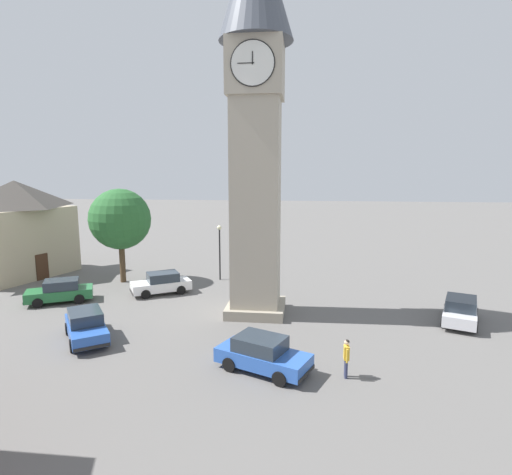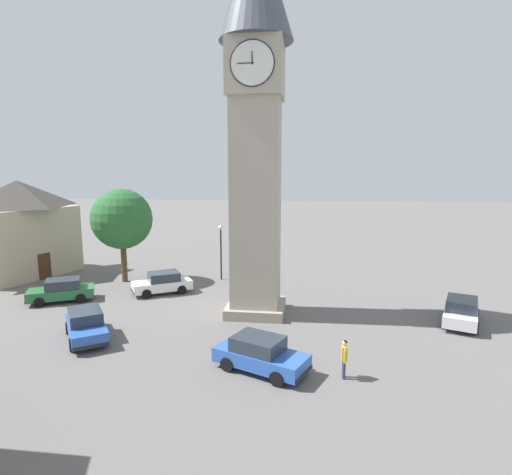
% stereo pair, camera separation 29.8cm
% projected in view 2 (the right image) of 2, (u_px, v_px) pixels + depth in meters
% --- Properties ---
extents(ground_plane, '(200.00, 200.00, 0.00)m').
position_uv_depth(ground_plane, '(256.00, 313.00, 25.43)').
color(ground_plane, '#605E5B').
extents(clock_tower, '(4.21, 4.21, 22.75)m').
position_uv_depth(clock_tower, '(256.00, 88.00, 23.31)').
color(clock_tower, gray).
rests_on(clock_tower, ground).
extents(car_blue_kerb, '(3.07, 4.46, 1.53)m').
position_uv_depth(car_blue_kerb, '(461.00, 311.00, 23.42)').
color(car_blue_kerb, silver).
rests_on(car_blue_kerb, ground).
extents(car_silver_kerb, '(4.44, 3.38, 1.53)m').
position_uv_depth(car_silver_kerb, '(62.00, 290.00, 27.50)').
color(car_silver_kerb, '#236B38').
rests_on(car_silver_kerb, ground).
extents(car_red_corner, '(3.78, 4.34, 1.53)m').
position_uv_depth(car_red_corner, '(86.00, 325.00, 21.34)').
color(car_red_corner, '#2D5BB7').
rests_on(car_red_corner, ground).
extents(car_white_side, '(4.46, 3.20, 1.53)m').
position_uv_depth(car_white_side, '(260.00, 354.00, 17.91)').
color(car_white_side, '#2D5BB7').
rests_on(car_white_side, ground).
extents(car_black_far, '(4.40, 3.58, 1.53)m').
position_uv_depth(car_black_far, '(162.00, 283.00, 29.38)').
color(car_black_far, white).
rests_on(car_black_far, ground).
extents(pedestrian, '(0.22, 0.56, 1.69)m').
position_uv_depth(pedestrian, '(344.00, 355.00, 17.21)').
color(pedestrian, '#2D3351').
rests_on(pedestrian, ground).
extents(tree, '(4.70, 4.70, 7.36)m').
position_uv_depth(tree, '(122.00, 219.00, 31.88)').
color(tree, brown).
rests_on(tree, ground).
extents(building_shop_left, '(7.54, 9.44, 7.94)m').
position_uv_depth(building_shop_left, '(21.00, 228.00, 33.89)').
color(building_shop_left, tan).
rests_on(building_shop_left, ground).
extents(lamp_post, '(0.36, 0.36, 4.42)m').
position_uv_depth(lamp_post, '(221.00, 243.00, 32.77)').
color(lamp_post, black).
rests_on(lamp_post, ground).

